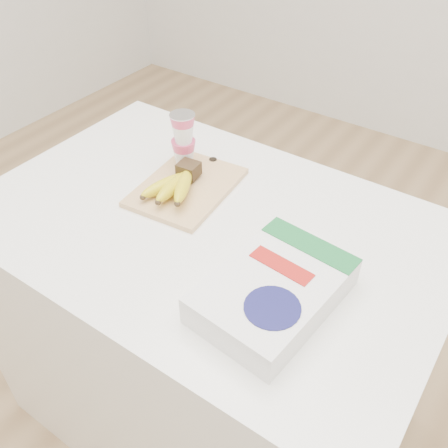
% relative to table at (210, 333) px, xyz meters
% --- Properties ---
extents(table, '(1.04, 0.70, 0.78)m').
position_rel_table_xyz_m(table, '(0.00, 0.00, 0.00)').
color(table, white).
rests_on(table, ground).
extents(cutting_board, '(0.22, 0.28, 0.01)m').
position_rel_table_xyz_m(cutting_board, '(-0.11, 0.07, 0.40)').
color(cutting_board, '#E7B07E').
rests_on(cutting_board, table).
extents(bananas, '(0.12, 0.17, 0.05)m').
position_rel_table_xyz_m(bananas, '(-0.11, 0.04, 0.43)').
color(bananas, '#382816').
rests_on(bananas, cutting_board).
extents(yogurt_stack, '(0.06, 0.06, 0.14)m').
position_rel_table_xyz_m(yogurt_stack, '(-0.16, 0.13, 0.48)').
color(yogurt_stack, white).
rests_on(yogurt_stack, cutting_board).
extents(cereal_box, '(0.22, 0.30, 0.06)m').
position_rel_table_xyz_m(cereal_box, '(0.24, -0.12, 0.42)').
color(cereal_box, white).
rests_on(cereal_box, table).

